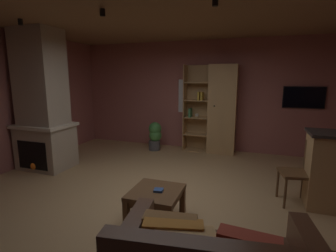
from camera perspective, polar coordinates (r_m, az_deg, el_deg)
floor at (r=4.10m, az=-1.87°, el=-15.72°), size 6.44×5.96×0.02m
wall_back at (r=6.59m, az=7.36°, el=6.73°), size 6.56×0.06×2.74m
ceiling at (r=3.79m, az=-2.14°, el=24.97°), size 6.44×5.96×0.02m
window_pane_back at (r=6.61m, az=5.17°, el=6.67°), size 0.66×0.01×0.85m
stone_fireplace at (r=5.64m, az=-26.28°, el=3.72°), size 1.05×0.82×2.74m
bookshelf_cabinet at (r=6.27m, az=11.32°, el=3.56°), size 1.26×0.41×2.13m
coffee_table at (r=3.38m, az=-2.72°, el=-15.49°), size 0.63×0.65×0.41m
table_book_0 at (r=3.31m, az=-2.15°, el=-14.18°), size 0.13×0.12×0.03m
dining_chair at (r=4.17m, az=27.85°, el=-8.54°), size 0.50×0.50×0.92m
potted_floor_plant at (r=6.48m, az=-2.93°, el=-2.05°), size 0.33×0.33×0.72m
wall_mounted_tv at (r=6.48m, az=28.15°, el=5.67°), size 0.86×0.06×0.49m
track_light_spot_0 at (r=4.83m, az=-30.19°, el=19.51°), size 0.07×0.07×0.09m
track_light_spot_1 at (r=3.79m, az=-14.48°, el=23.43°), size 0.07×0.07×0.09m
track_light_spot_2 at (r=3.28m, az=10.55°, el=25.66°), size 0.07×0.07×0.09m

